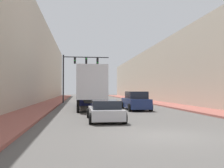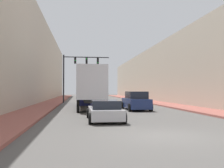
# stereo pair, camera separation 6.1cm
# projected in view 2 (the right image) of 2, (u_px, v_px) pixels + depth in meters

# --- Properties ---
(ground_plane) EXTENTS (200.00, 200.00, 0.00)m
(ground_plane) POSITION_uv_depth(u_px,v_px,m) (164.00, 136.00, 10.16)
(ground_plane) COLOR #565451
(sidewalk_right) EXTENTS (2.93, 80.00, 0.15)m
(sidewalk_right) POSITION_uv_depth(u_px,v_px,m) (146.00, 101.00, 40.85)
(sidewalk_right) COLOR #9E564C
(sidewalk_right) RESTS_ON ground
(sidewalk_left) EXTENTS (2.93, 80.00, 0.15)m
(sidewalk_left) POSITION_uv_depth(u_px,v_px,m) (54.00, 101.00, 38.95)
(sidewalk_left) COLOR #9E564C
(sidewalk_left) RESTS_ON ground
(building_right) EXTENTS (6.00, 80.00, 9.25)m
(building_right) POSITION_uv_depth(u_px,v_px,m) (172.00, 73.00, 41.53)
(building_right) COLOR #BCB29E
(building_right) RESTS_ON ground
(building_left) EXTENTS (6.00, 80.00, 12.93)m
(building_left) POSITION_uv_depth(u_px,v_px,m) (25.00, 60.00, 38.52)
(building_left) COLOR #BCB29E
(building_left) RESTS_ON ground
(semi_truck) EXTENTS (2.55, 12.29, 3.95)m
(semi_truck) POSITION_uv_depth(u_px,v_px,m) (89.00, 87.00, 25.74)
(semi_truck) COLOR silver
(semi_truck) RESTS_ON ground
(sedan_car) EXTENTS (2.10, 4.48, 1.26)m
(sedan_car) POSITION_uv_depth(u_px,v_px,m) (105.00, 111.00, 15.36)
(sedan_car) COLOR #B7B7BC
(sedan_car) RESTS_ON ground
(suv_car) EXTENTS (2.13, 4.84, 1.74)m
(suv_car) POSITION_uv_depth(u_px,v_px,m) (136.00, 101.00, 23.50)
(suv_car) COLOR navy
(suv_car) RESTS_ON ground
(traffic_signal_gantry) EXTENTS (6.69, 0.35, 6.97)m
(traffic_signal_gantry) POSITION_uv_depth(u_px,v_px,m) (76.00, 69.00, 36.25)
(traffic_signal_gantry) COLOR black
(traffic_signal_gantry) RESTS_ON ground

